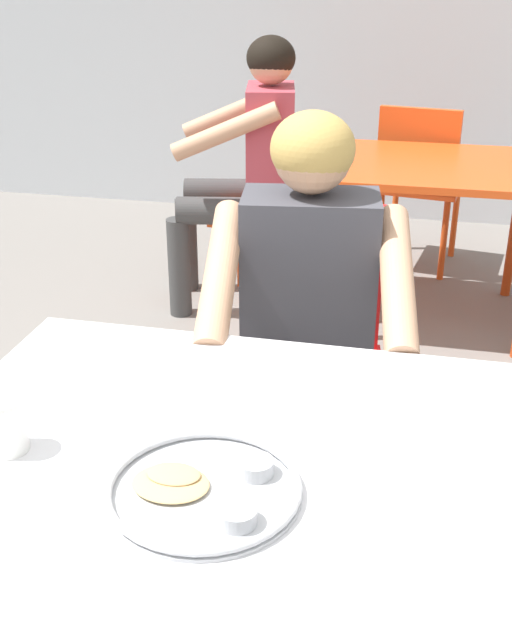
# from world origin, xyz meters

# --- Properties ---
(table_foreground) EXTENTS (1.08, 0.94, 0.74)m
(table_foreground) POSITION_xyz_m (-0.08, -0.04, 0.67)
(table_foreground) COLOR silver
(table_foreground) RESTS_ON ground
(thali_tray) EXTENTS (0.30, 0.30, 0.03)m
(thali_tray) POSITION_xyz_m (-0.09, -0.11, 0.76)
(thali_tray) COLOR #B7BABF
(thali_tray) RESTS_ON table_foreground
(drinking_cup) EXTENTS (0.07, 0.07, 0.10)m
(drinking_cup) POSITION_xyz_m (-0.44, -0.06, 0.80)
(drinking_cup) COLOR white
(drinking_cup) RESTS_ON table_foreground
(chair_foreground) EXTENTS (0.47, 0.44, 0.87)m
(chair_foreground) POSITION_xyz_m (-0.09, 0.94, 0.50)
(chair_foreground) COLOR red
(chair_foreground) RESTS_ON ground
(diner_foreground) EXTENTS (0.54, 0.59, 1.17)m
(diner_foreground) POSITION_xyz_m (-0.06, 0.71, 0.70)
(diner_foreground) COLOR #2C2C2C
(diner_foreground) RESTS_ON ground
(table_background_red) EXTENTS (0.92, 0.78, 0.70)m
(table_background_red) POSITION_xyz_m (0.22, 2.29, 0.62)
(table_background_red) COLOR #E04C19
(table_background_red) RESTS_ON ground
(chair_red_left) EXTENTS (0.45, 0.41, 0.81)m
(chair_red_left) POSITION_xyz_m (-0.42, 2.28, 0.48)
(chair_red_left) COLOR #F14E19
(chair_red_left) RESTS_ON ground
(chair_red_far) EXTENTS (0.47, 0.50, 0.84)m
(chair_red_far) POSITION_xyz_m (0.16, 2.88, 0.49)
(chair_red_far) COLOR #D94D1B
(chair_red_far) RESTS_ON ground
(patron_background) EXTENTS (0.60, 0.56, 1.19)m
(patron_background) POSITION_xyz_m (-0.57, 2.27, 0.71)
(patron_background) COLOR #3B3B3B
(patron_background) RESTS_ON ground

